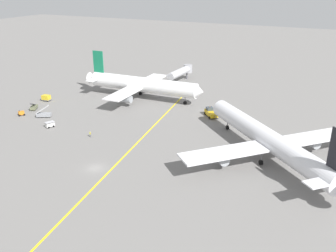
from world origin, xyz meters
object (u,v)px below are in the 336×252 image
object	(u,v)px
jet_bridge	(182,72)
gse_container_dolly_flat	(46,98)
pushback_tug	(211,113)
gse_belt_loader_portside	(34,107)
ground_crew_marshaller_foreground	(90,134)
airliner_being_pushed	(268,139)
gse_stair_truck_yellow	(44,114)
gse_gpu_cart_small	(21,113)
gse_baggage_cart_trailing	(50,124)
airliner_at_gate_left	(142,85)

from	to	relation	value
jet_bridge	gse_container_dolly_flat	bearing A→B (deg)	-126.38
pushback_tug	gse_belt_loader_portside	xyz separation A→B (m)	(-57.65, -20.05, -0.45)
ground_crew_marshaller_foreground	jet_bridge	xyz separation A→B (m)	(-0.90, 66.99, 3.59)
airliner_being_pushed	gse_stair_truck_yellow	world-z (taller)	airliner_being_pushed
gse_gpu_cart_small	jet_bridge	world-z (taller)	jet_bridge
gse_container_dolly_flat	gse_belt_loader_portside	bearing A→B (deg)	-72.22
pushback_tug	jet_bridge	size ratio (longest dim) A/B	0.42
pushback_tug	jet_bridge	xyz separation A→B (m)	(-26.33, 35.80, 3.19)
ground_crew_marshaller_foreground	gse_stair_truck_yellow	bearing A→B (deg)	164.03
gse_baggage_cart_trailing	ground_crew_marshaller_foreground	xyz separation A→B (m)	(15.70, -0.83, 0.01)
gse_belt_loader_portside	jet_bridge	world-z (taller)	jet_bridge
ground_crew_marshaller_foreground	jet_bridge	bearing A→B (deg)	90.77
gse_container_dolly_flat	ground_crew_marshaller_foreground	distance (m)	40.70
pushback_tug	jet_bridge	world-z (taller)	jet_bridge
airliner_at_gate_left	ground_crew_marshaller_foreground	bearing A→B (deg)	-83.39
gse_container_dolly_flat	gse_baggage_cart_trailing	bearing A→B (deg)	-45.15
gse_gpu_cart_small	gse_stair_truck_yellow	bearing A→B (deg)	14.30
gse_gpu_cart_small	gse_container_dolly_flat	size ratio (longest dim) A/B	0.77
airliner_at_gate_left	jet_bridge	distance (m)	28.86
airliner_at_gate_left	gse_baggage_cart_trailing	xyz separation A→B (m)	(-11.26, -37.53, -4.50)
gse_baggage_cart_trailing	jet_bridge	size ratio (longest dim) A/B	0.17
gse_belt_loader_portside	airliner_at_gate_left	bearing A→B (deg)	44.42
airliner_being_pushed	gse_baggage_cart_trailing	distance (m)	64.51
airliner_being_pushed	gse_baggage_cart_trailing	bearing A→B (deg)	-173.03
ground_crew_marshaller_foreground	pushback_tug	bearing A→B (deg)	50.81
pushback_tug	gse_stair_truck_yellow	size ratio (longest dim) A/B	1.61
airliner_being_pushed	gse_belt_loader_portside	xyz separation A→B (m)	(-80.41, 2.50, -4.29)
airliner_being_pushed	ground_crew_marshaller_foreground	bearing A→B (deg)	-169.84
gse_belt_loader_portside	jet_bridge	bearing A→B (deg)	60.72
airliner_at_gate_left	ground_crew_marshaller_foreground	world-z (taller)	airliner_at_gate_left
airliner_being_pushed	ground_crew_marshaller_foreground	distance (m)	49.14
gse_belt_loader_portside	gse_baggage_cart_trailing	xyz separation A→B (m)	(16.52, -10.31, 0.04)
gse_belt_loader_portside	gse_baggage_cart_trailing	distance (m)	19.47
pushback_tug	jet_bridge	distance (m)	44.55
gse_container_dolly_flat	airliner_being_pushed	bearing A→B (deg)	-8.05
gse_baggage_cart_trailing	ground_crew_marshaller_foreground	bearing A→B (deg)	-3.01
airliner_being_pushed	gse_container_dolly_flat	bearing A→B (deg)	171.95
airliner_being_pushed	gse_stair_truck_yellow	size ratio (longest dim) A/B	8.76
gse_belt_loader_portside	gse_container_dolly_flat	world-z (taller)	gse_belt_loader_portside
pushback_tug	ground_crew_marshaller_foreground	distance (m)	40.25
gse_baggage_cart_trailing	jet_bridge	world-z (taller)	jet_bridge
gse_gpu_cart_small	gse_container_dolly_flat	xyz separation A→B (m)	(-3.67, 15.67, 0.38)
gse_stair_truck_yellow	gse_gpu_cart_small	world-z (taller)	gse_stair_truck_yellow
gse_baggage_cart_trailing	jet_bridge	bearing A→B (deg)	77.39
airliner_at_gate_left	gse_container_dolly_flat	size ratio (longest dim) A/B	14.02
gse_gpu_cart_small	jet_bridge	size ratio (longest dim) A/B	0.14
airliner_at_gate_left	gse_gpu_cart_small	size ratio (longest dim) A/B	18.17
airliner_at_gate_left	gse_gpu_cart_small	xyz separation A→B (m)	(-27.09, -33.60, -4.57)
pushback_tug	gse_container_dolly_flat	size ratio (longest dim) A/B	2.31
gse_stair_truck_yellow	gse_gpu_cart_small	bearing A→B (deg)	-165.70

